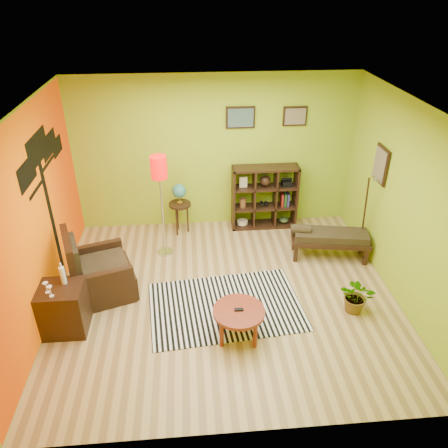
{
  "coord_description": "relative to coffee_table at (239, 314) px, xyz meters",
  "views": [
    {
      "loc": [
        -0.46,
        -5.11,
        4.2
      ],
      "look_at": [
        0.0,
        0.33,
        1.05
      ],
      "focal_mm": 35.0,
      "sensor_mm": 36.0,
      "label": 1
    }
  ],
  "objects": [
    {
      "name": "potted_plant",
      "position": [
        1.71,
        0.33,
        -0.15
      ],
      "size": [
        0.65,
        0.68,
        0.41
      ],
      "primitive_type": "imported",
      "rotation": [
        0.0,
        0.0,
        -0.43
      ],
      "color": "#26661E",
      "rests_on": "ground"
    },
    {
      "name": "side_cabinet",
      "position": [
        -2.3,
        0.32,
        -0.01
      ],
      "size": [
        0.58,
        0.53,
        1.0
      ],
      "color": "black",
      "rests_on": "ground"
    },
    {
      "name": "bench",
      "position": [
        1.7,
        1.71,
        0.02
      ],
      "size": [
        1.35,
        0.67,
        0.6
      ],
      "color": "black",
      "rests_on": "ground"
    },
    {
      "name": "ground",
      "position": [
        -0.1,
        0.82,
        -0.36
      ],
      "size": [
        5.0,
        5.0,
        0.0
      ],
      "primitive_type": "plane",
      "color": "tan",
      "rests_on": "ground"
    },
    {
      "name": "zebra_rug",
      "position": [
        -0.12,
        0.57,
        -0.35
      ],
      "size": [
        2.29,
        1.64,
        0.01
      ],
      "primitive_type": "cube",
      "rotation": [
        0.0,
        0.0,
        0.1
      ],
      "color": "white",
      "rests_on": "ground"
    },
    {
      "name": "coffee_table",
      "position": [
        0.0,
        0.0,
        0.0
      ],
      "size": [
        0.68,
        0.68,
        0.44
      ],
      "color": "maroon",
      "rests_on": "ground"
    },
    {
      "name": "room_shell",
      "position": [
        -0.19,
        0.83,
        1.44
      ],
      "size": [
        5.04,
        4.54,
        2.82
      ],
      "color": "#97BA20",
      "rests_on": "ground"
    },
    {
      "name": "floor_lamp",
      "position": [
        -1.03,
        2.06,
        1.07
      ],
      "size": [
        0.27,
        0.27,
        1.77
      ],
      "color": "silver",
      "rests_on": "ground"
    },
    {
      "name": "cube_shelf",
      "position": [
        0.82,
        2.85,
        0.24
      ],
      "size": [
        1.2,
        0.35,
        1.2
      ],
      "color": "black",
      "rests_on": "ground"
    },
    {
      "name": "globe_table",
      "position": [
        -0.76,
        2.74,
        0.37
      ],
      "size": [
        0.4,
        0.4,
        0.97
      ],
      "color": "black",
      "rests_on": "ground"
    },
    {
      "name": "armchair",
      "position": [
        -1.98,
        1.05,
        -0.04
      ],
      "size": [
        1.09,
        1.09,
        1.06
      ],
      "color": "black",
      "rests_on": "ground"
    }
  ]
}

